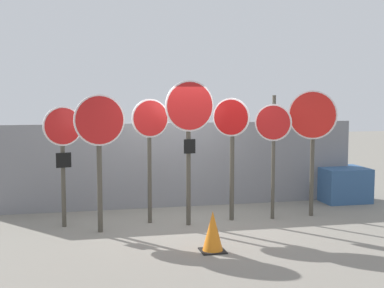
{
  "coord_description": "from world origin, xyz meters",
  "views": [
    {
      "loc": [
        -2.11,
        -9.5,
        2.41
      ],
      "look_at": [
        0.01,
        0.0,
        1.46
      ],
      "focal_mm": 50.0,
      "sensor_mm": 36.0,
      "label": 1
    }
  ],
  "objects_px": {
    "stop_sign_5": "(273,135)",
    "storage_crate": "(342,184)",
    "stop_sign_3": "(189,123)",
    "stop_sign_6": "(312,127)",
    "stop_sign_4": "(231,136)",
    "stop_sign_1": "(99,137)",
    "traffic_cone_0": "(213,231)",
    "stop_sign_0": "(63,143)",
    "stop_sign_2": "(150,135)"
  },
  "relations": [
    {
      "from": "stop_sign_4",
      "to": "storage_crate",
      "type": "height_order",
      "value": "stop_sign_4"
    },
    {
      "from": "stop_sign_1",
      "to": "traffic_cone_0",
      "type": "bearing_deg",
      "value": -51.15
    },
    {
      "from": "stop_sign_5",
      "to": "stop_sign_2",
      "type": "bearing_deg",
      "value": -154.34
    },
    {
      "from": "stop_sign_3",
      "to": "stop_sign_5",
      "type": "distance_m",
      "value": 1.66
    },
    {
      "from": "stop_sign_5",
      "to": "stop_sign_0",
      "type": "bearing_deg",
      "value": -153.04
    },
    {
      "from": "stop_sign_6",
      "to": "storage_crate",
      "type": "distance_m",
      "value": 2.23
    },
    {
      "from": "traffic_cone_0",
      "to": "stop_sign_6",
      "type": "bearing_deg",
      "value": 36.65
    },
    {
      "from": "stop_sign_1",
      "to": "traffic_cone_0",
      "type": "height_order",
      "value": "stop_sign_1"
    },
    {
      "from": "stop_sign_5",
      "to": "stop_sign_4",
      "type": "bearing_deg",
      "value": -154.85
    },
    {
      "from": "stop_sign_3",
      "to": "stop_sign_6",
      "type": "relative_size",
      "value": 1.07
    },
    {
      "from": "stop_sign_4",
      "to": "stop_sign_6",
      "type": "distance_m",
      "value": 1.62
    },
    {
      "from": "traffic_cone_0",
      "to": "storage_crate",
      "type": "xyz_separation_m",
      "value": [
        3.76,
        3.02,
        0.07
      ]
    },
    {
      "from": "stop_sign_6",
      "to": "stop_sign_2",
      "type": "bearing_deg",
      "value": -147.5
    },
    {
      "from": "stop_sign_0",
      "to": "stop_sign_2",
      "type": "relative_size",
      "value": 0.95
    },
    {
      "from": "stop_sign_0",
      "to": "stop_sign_1",
      "type": "height_order",
      "value": "stop_sign_1"
    },
    {
      "from": "stop_sign_5",
      "to": "storage_crate",
      "type": "height_order",
      "value": "stop_sign_5"
    },
    {
      "from": "traffic_cone_0",
      "to": "storage_crate",
      "type": "relative_size",
      "value": 0.62
    },
    {
      "from": "stop_sign_2",
      "to": "storage_crate",
      "type": "bearing_deg",
      "value": 3.05
    },
    {
      "from": "stop_sign_2",
      "to": "storage_crate",
      "type": "height_order",
      "value": "stop_sign_2"
    },
    {
      "from": "stop_sign_1",
      "to": "stop_sign_6",
      "type": "relative_size",
      "value": 0.97
    },
    {
      "from": "stop_sign_3",
      "to": "stop_sign_6",
      "type": "bearing_deg",
      "value": -2.33
    },
    {
      "from": "stop_sign_5",
      "to": "traffic_cone_0",
      "type": "bearing_deg",
      "value": -102.5
    },
    {
      "from": "stop_sign_6",
      "to": "traffic_cone_0",
      "type": "height_order",
      "value": "stop_sign_6"
    },
    {
      "from": "stop_sign_0",
      "to": "stop_sign_5",
      "type": "distance_m",
      "value": 3.84
    },
    {
      "from": "stop_sign_3",
      "to": "stop_sign_4",
      "type": "height_order",
      "value": "stop_sign_3"
    },
    {
      "from": "stop_sign_1",
      "to": "stop_sign_6",
      "type": "height_order",
      "value": "stop_sign_6"
    },
    {
      "from": "stop_sign_3",
      "to": "storage_crate",
      "type": "distance_m",
      "value": 4.29
    },
    {
      "from": "storage_crate",
      "to": "stop_sign_6",
      "type": "bearing_deg",
      "value": -137.54
    },
    {
      "from": "stop_sign_4",
      "to": "traffic_cone_0",
      "type": "bearing_deg",
      "value": -79.93
    },
    {
      "from": "stop_sign_4",
      "to": "traffic_cone_0",
      "type": "xyz_separation_m",
      "value": [
        -0.83,
        -1.82,
        -1.29
      ]
    },
    {
      "from": "stop_sign_4",
      "to": "stop_sign_5",
      "type": "relative_size",
      "value": 0.98
    },
    {
      "from": "stop_sign_4",
      "to": "stop_sign_5",
      "type": "height_order",
      "value": "stop_sign_5"
    },
    {
      "from": "stop_sign_0",
      "to": "stop_sign_5",
      "type": "bearing_deg",
      "value": -17.03
    },
    {
      "from": "traffic_cone_0",
      "to": "stop_sign_4",
      "type": "bearing_deg",
      "value": 65.41
    },
    {
      "from": "stop_sign_6",
      "to": "traffic_cone_0",
      "type": "bearing_deg",
      "value": -108.7
    },
    {
      "from": "stop_sign_6",
      "to": "traffic_cone_0",
      "type": "distance_m",
      "value": 3.37
    },
    {
      "from": "stop_sign_2",
      "to": "stop_sign_3",
      "type": "xyz_separation_m",
      "value": [
        0.66,
        -0.33,
        0.24
      ]
    },
    {
      "from": "stop_sign_5",
      "to": "stop_sign_6",
      "type": "height_order",
      "value": "stop_sign_6"
    },
    {
      "from": "stop_sign_5",
      "to": "traffic_cone_0",
      "type": "xyz_separation_m",
      "value": [
        -1.62,
        -1.75,
        -1.3
      ]
    },
    {
      "from": "stop_sign_5",
      "to": "storage_crate",
      "type": "bearing_deg",
      "value": 61.25
    },
    {
      "from": "stop_sign_3",
      "to": "stop_sign_5",
      "type": "bearing_deg",
      "value": -2.5
    },
    {
      "from": "storage_crate",
      "to": "stop_sign_2",
      "type": "bearing_deg",
      "value": -166.29
    },
    {
      "from": "stop_sign_0",
      "to": "stop_sign_3",
      "type": "distance_m",
      "value": 2.26
    },
    {
      "from": "stop_sign_3",
      "to": "stop_sign_5",
      "type": "xyz_separation_m",
      "value": [
        1.63,
        0.13,
        -0.25
      ]
    },
    {
      "from": "stop_sign_4",
      "to": "stop_sign_3",
      "type": "bearing_deg",
      "value": -131.56
    },
    {
      "from": "stop_sign_1",
      "to": "stop_sign_0",
      "type": "bearing_deg",
      "value": 131.32
    },
    {
      "from": "stop_sign_6",
      "to": "stop_sign_1",
      "type": "bearing_deg",
      "value": -140.31
    },
    {
      "from": "stop_sign_1",
      "to": "traffic_cone_0",
      "type": "xyz_separation_m",
      "value": [
        1.6,
        -1.46,
        -1.35
      ]
    },
    {
      "from": "stop_sign_6",
      "to": "stop_sign_4",
      "type": "bearing_deg",
      "value": -145.31
    },
    {
      "from": "traffic_cone_0",
      "to": "stop_sign_5",
      "type": "bearing_deg",
      "value": 47.07
    }
  ]
}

